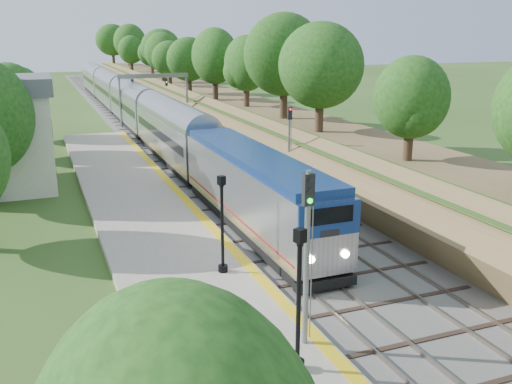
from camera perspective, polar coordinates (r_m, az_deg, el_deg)
name	(u,v)px	position (r m, az deg, el deg)	size (l,w,h in m)	color
ground	(426,382)	(20.25, 16.62, -17.71)	(320.00, 320.00, 0.00)	#2D4C19
trackbed	(144,120)	(74.96, -11.16, 7.09)	(9.50, 170.00, 0.28)	#4C4944
platform	(162,237)	(31.48, -9.42, -4.46)	(6.40, 68.00, 0.38)	gray
yellow_stripe	(212,227)	(32.06, -4.44, -3.54)	(0.55, 68.00, 0.01)	gold
embankment	(206,102)	(76.60, -5.01, 8.93)	(10.64, 170.00, 11.70)	brown
signal_gantry	(153,86)	(69.60, -10.21, 10.44)	(8.40, 0.38, 6.20)	slate
trees_behind_platform	(35,151)	(34.29, -21.23, 3.88)	(7.82, 53.32, 7.21)	#332316
train	(134,109)	(68.98, -12.06, 8.12)	(2.93, 97.52, 4.30)	black
lamppost_mid	(298,309)	(18.34, 4.27, -11.59)	(0.48, 0.48, 4.83)	black
lamppost_far	(222,230)	(25.61, -3.39, -3.80)	(0.45, 0.45, 4.51)	black
signal_platform	(307,240)	(19.20, 5.13, -4.83)	(0.37, 0.29, 6.25)	slate
signal_farside	(289,136)	(41.84, 3.35, 5.61)	(0.31, 0.25, 5.71)	slate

